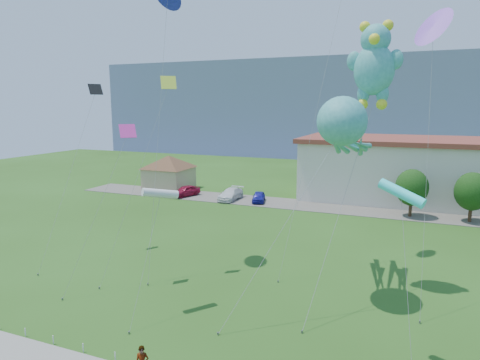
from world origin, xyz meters
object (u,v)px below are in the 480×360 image
object	(u,v)px
teddy_bear_kite	(374,63)
pavilion	(169,169)
parked_car_white	(231,194)
parked_car_blue	(259,197)
octopus_kite	(344,130)
parked_car_red	(186,191)

from	to	relation	value
teddy_bear_kite	pavilion	bearing A→B (deg)	141.78
parked_car_white	parked_car_blue	size ratio (longest dim) A/B	1.33
pavilion	octopus_kite	xyz separation A→B (m)	(29.74, -26.67, 7.83)
parked_car_blue	octopus_kite	world-z (taller)	octopus_kite
pavilion	teddy_bear_kite	size ratio (longest dim) A/B	0.51
parked_car_blue	parked_car_white	bearing A→B (deg)	166.92
octopus_kite	parked_car_white	bearing A→B (deg)	128.07
parked_car_blue	teddy_bear_kite	size ratio (longest dim) A/B	0.22
pavilion	teddy_bear_kite	xyz separation A→B (m)	(31.18, -24.55, 12.16)
parked_car_white	teddy_bear_kite	distance (m)	31.99
parked_car_red	octopus_kite	distance (m)	35.03
parked_car_red	octopus_kite	bearing A→B (deg)	-23.10
parked_car_blue	octopus_kite	xyz separation A→B (m)	(14.11, -23.18, 10.14)
pavilion	parked_car_red	xyz separation A→B (m)	(5.06, -3.94, -2.22)
teddy_bear_kite	parked_car_white	bearing A→B (deg)	132.97
parked_car_red	teddy_bear_kite	xyz separation A→B (m)	(26.12, -20.62, 14.38)
pavilion	teddy_bear_kite	bearing A→B (deg)	-38.22
pavilion	octopus_kite	world-z (taller)	octopus_kite
octopus_kite	pavilion	bearing A→B (deg)	138.11
pavilion	teddy_bear_kite	distance (m)	41.51
parked_car_white	octopus_kite	distance (m)	30.93
parked_car_red	parked_car_blue	bearing A→B (deg)	21.99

